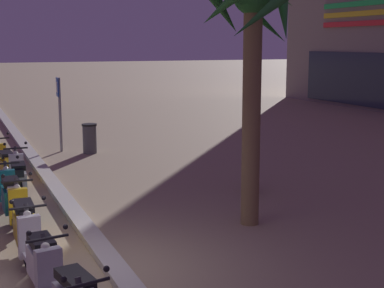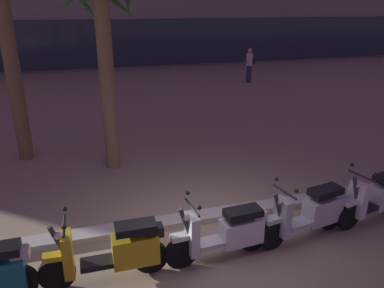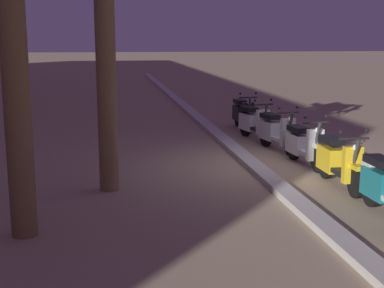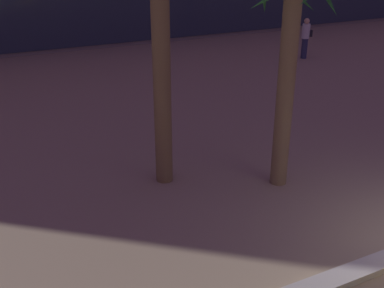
% 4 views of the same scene
% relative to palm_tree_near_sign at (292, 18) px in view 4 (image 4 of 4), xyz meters
% --- Properties ---
extents(palm_tree_near_sign, '(1.91, 1.94, 4.77)m').
position_rel_palm_tree_near_sign_xyz_m(palm_tree_near_sign, '(0.00, 0.00, 0.00)').
color(palm_tree_near_sign, olive).
rests_on(palm_tree_near_sign, ground).
extents(pedestrian_strolling_near_curb, '(0.46, 0.37, 1.73)m').
position_rel_palm_tree_near_sign_xyz_m(pedestrian_strolling_near_curb, '(7.83, 8.95, -2.59)').
color(pedestrian_strolling_near_curb, '#2D3351').
rests_on(pedestrian_strolling_near_curb, ground).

